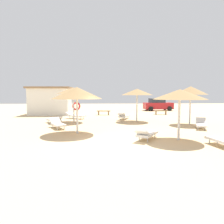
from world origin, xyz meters
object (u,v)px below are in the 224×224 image
object	(u,v)px
parasol_5	(191,91)
parked_car	(158,105)
parasol_2	(137,92)
lounger_0	(147,134)
lounger_2	(124,116)
parasol_1	(74,91)
lounger_7	(54,120)
lounger_1	(75,115)
parasol_3	(77,93)
lounger_3	(58,124)
lounger_5	(201,124)
bench_0	(161,111)
bench_1	(104,112)
beach_cabana	(50,101)
parasol_0	(180,95)

from	to	relation	value
parasol_5	parked_car	world-z (taller)	parasol_5
parasol_2	lounger_0	xyz separation A→B (m)	(-0.72, -7.27, -2.20)
parked_car	lounger_2	bearing A→B (deg)	-120.41
parasol_1	lounger_7	xyz separation A→B (m)	(-1.46, -0.84, -2.29)
lounger_1	lounger_7	distance (m)	3.40
parasol_5	lounger_1	size ratio (longest dim) A/B	1.47
parasol_5	lounger_7	size ratio (longest dim) A/B	1.51
parasol_3	lounger_2	size ratio (longest dim) A/B	1.48
lounger_2	lounger_3	xyz separation A→B (m)	(-5.08, -4.80, 0.00)
lounger_5	bench_0	world-z (taller)	lounger_5
parasol_3	parked_car	distance (m)	19.40
bench_1	parked_car	distance (m)	9.82
bench_1	beach_cabana	xyz separation A→B (m)	(-6.05, 0.91, 1.25)
parasol_2	lounger_1	world-z (taller)	parasol_2
lounger_1	parasol_1	bearing A→B (deg)	-85.67
lounger_2	parasol_0	bearing A→B (deg)	-78.05
parasol_1	bench_1	size ratio (longest dim) A/B	1.90
parasol_5	lounger_2	distance (m)	6.32
lounger_5	lounger_3	bearing A→B (deg)	176.53
bench_0	parked_car	bearing A→B (deg)	78.26
parasol_0	lounger_2	size ratio (longest dim) A/B	1.35
bench_0	lounger_5	bearing A→B (deg)	-89.93
lounger_2	beach_cabana	bearing A→B (deg)	147.50
bench_0	beach_cabana	size ratio (longest dim) A/B	0.33
bench_1	parked_car	size ratio (longest dim) A/B	0.37
lounger_7	parasol_5	bearing A→B (deg)	-5.57
parasol_5	parasol_0	bearing A→B (deg)	-118.08
parasol_5	parasol_2	bearing A→B (deg)	151.59
parasol_5	lounger_1	distance (m)	10.45
parasol_5	parked_car	size ratio (longest dim) A/B	0.71
parasol_5	lounger_0	xyz separation A→B (m)	(-4.49, -5.22, -2.29)
lounger_0	parked_car	world-z (taller)	parked_car
parasol_0	parasol_3	xyz separation A→B (m)	(-5.38, 2.09, 0.08)
parasol_1	parked_car	bearing A→B (deg)	48.64
parasol_1	parked_car	distance (m)	15.70
lounger_3	lounger_7	xyz separation A→B (m)	(-0.76, 2.35, -0.01)
lounger_3	lounger_5	xyz separation A→B (m)	(9.82, -0.60, -0.00)
lounger_3	parked_car	xyz separation A→B (m)	(11.01, 14.90, 0.51)
lounger_7	bench_0	distance (m)	12.56
parasol_0	lounger_1	distance (m)	11.70
parasol_0	beach_cabana	xyz separation A→B (m)	(-9.76, 13.89, -0.73)
lounger_5	beach_cabana	bearing A→B (deg)	140.49
parasol_5	lounger_2	xyz separation A→B (m)	(-4.75, 3.48, -2.29)
parasol_2	bench_0	size ratio (longest dim) A/B	1.80
lounger_1	bench_0	distance (m)	9.97
parasol_5	lounger_7	xyz separation A→B (m)	(-10.59, 1.03, -2.30)
parasol_5	parked_car	bearing A→B (deg)	85.04
parasol_5	bench_1	xyz separation A→B (m)	(-6.58, 7.59, -2.26)
lounger_2	parasol_2	bearing A→B (deg)	-55.78
bench_1	lounger_0	bearing A→B (deg)	-80.75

